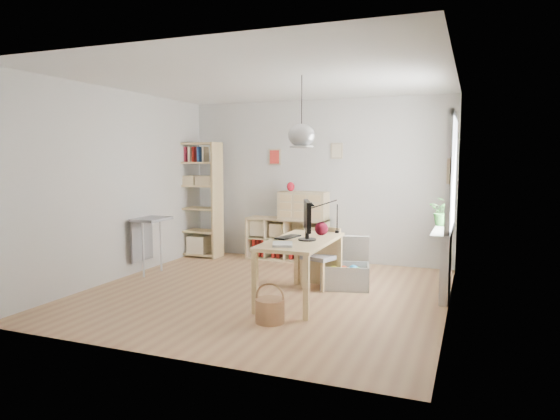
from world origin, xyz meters
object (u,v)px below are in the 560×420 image
(chair, at_px, (323,253))
(storage_chest, at_px, (346,271))
(cube_shelf, at_px, (287,242))
(tall_bookshelf, at_px, (198,195))
(drawer_chest, at_px, (304,205))
(monitor, at_px, (307,218))
(desk, at_px, (301,247))

(chair, height_order, storage_chest, chair)
(cube_shelf, relative_size, tall_bookshelf, 0.70)
(chair, height_order, drawer_chest, drawer_chest)
(drawer_chest, bearing_deg, monitor, -70.11)
(tall_bookshelf, bearing_deg, monitor, -36.42)
(desk, distance_m, monitor, 0.37)
(cube_shelf, bearing_deg, desk, -65.39)
(monitor, bearing_deg, storage_chest, 48.91)
(desk, distance_m, chair, 0.73)
(tall_bookshelf, relative_size, storage_chest, 2.42)
(cube_shelf, xyz_separation_m, tall_bookshelf, (-1.56, -0.28, 0.79))
(desk, xyz_separation_m, storage_chest, (0.36, 0.81, -0.44))
(desk, height_order, chair, chair)
(desk, xyz_separation_m, drawer_chest, (-0.71, 2.19, 0.29))
(chair, distance_m, monitor, 0.91)
(storage_chest, relative_size, monitor, 1.59)
(storage_chest, xyz_separation_m, monitor, (-0.28, -0.83, 0.80))
(storage_chest, relative_size, drawer_chest, 1.04)
(monitor, height_order, drawer_chest, monitor)
(storage_chest, distance_m, monitor, 1.19)
(storage_chest, bearing_deg, monitor, -120.65)
(monitor, xyz_separation_m, drawer_chest, (-0.79, 2.21, -0.07))
(desk, height_order, cube_shelf, desk)
(cube_shelf, bearing_deg, tall_bookshelf, -169.81)
(chair, relative_size, drawer_chest, 1.01)
(desk, height_order, storage_chest, desk)
(drawer_chest, bearing_deg, chair, -62.29)
(desk, relative_size, storage_chest, 1.81)
(cube_shelf, distance_m, storage_chest, 1.98)
(monitor, bearing_deg, chair, 68.67)
(desk, distance_m, tall_bookshelf, 3.27)
(tall_bookshelf, distance_m, monitor, 3.32)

